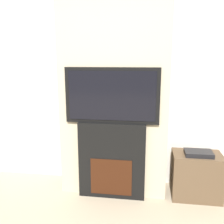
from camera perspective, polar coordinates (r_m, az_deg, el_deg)
name	(u,v)px	position (r m, az deg, el deg)	size (l,w,h in m)	color
wall_back	(117,78)	(3.11, 1.16, 7.85)	(6.00, 0.06, 2.70)	silver
chimney_breast	(115,79)	(2.89, 0.58, 7.53)	(1.23, 0.40, 2.70)	#BCAD8E
fireplace	(112,160)	(2.91, 0.00, -10.99)	(0.76, 0.15, 0.88)	black
television	(112,96)	(2.70, -0.01, 3.77)	(1.03, 0.07, 0.61)	black
media_stand	(196,175)	(3.12, 18.69, -13.45)	(0.55, 0.37, 0.57)	brown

